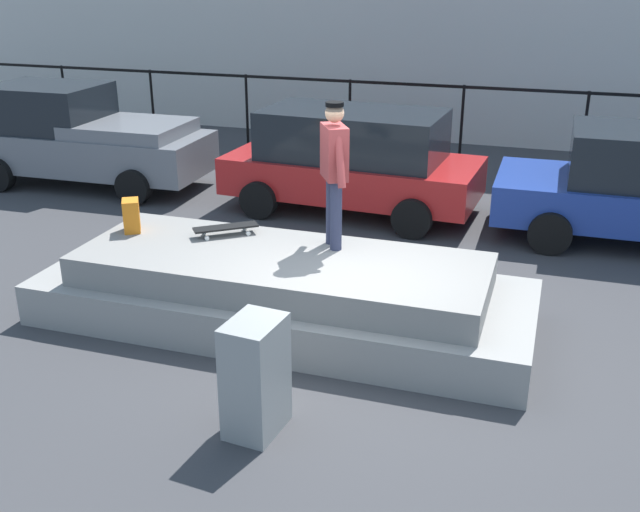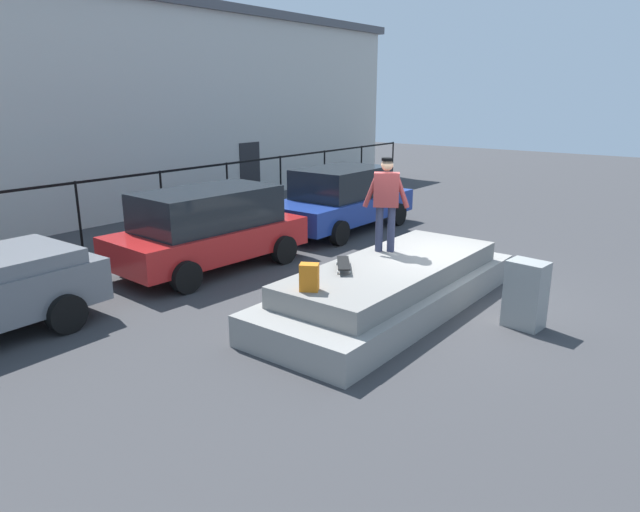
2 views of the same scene
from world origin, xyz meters
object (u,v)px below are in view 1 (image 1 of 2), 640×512
(skateboard, at_px, (226,228))
(car_grey_pickup_near, at_px, (81,137))
(utility_box, at_px, (255,377))
(car_red_hatchback_mid, at_px, (352,159))
(skateboarder, at_px, (334,165))
(backpack, at_px, (131,216))

(skateboard, distance_m, car_grey_pickup_near, 6.29)
(car_grey_pickup_near, bearing_deg, utility_box, -45.86)
(skateboard, relative_size, car_red_hatchback_mid, 0.17)
(skateboarder, xyz_separation_m, car_red_hatchback_mid, (-0.87, 3.92, -0.94))
(skateboarder, bearing_deg, car_grey_pickup_near, 148.16)
(backpack, bearing_deg, car_grey_pickup_near, 10.87)
(skateboarder, xyz_separation_m, car_grey_pickup_near, (-6.28, 3.90, -0.93))
(skateboard, bearing_deg, car_grey_pickup_near, 140.96)
(skateboarder, height_order, car_red_hatchback_mid, skateboarder)
(skateboard, distance_m, utility_box, 3.01)
(backpack, height_order, car_grey_pickup_near, car_grey_pickup_near)
(skateboard, bearing_deg, car_red_hatchback_mid, 82.44)
(backpack, bearing_deg, skateboard, -109.49)
(utility_box, bearing_deg, skateboarder, 97.35)
(skateboarder, distance_m, car_red_hatchback_mid, 4.12)
(car_grey_pickup_near, distance_m, car_red_hatchback_mid, 5.41)
(backpack, xyz_separation_m, car_red_hatchback_mid, (1.73, 4.21, -0.14))
(backpack, height_order, car_red_hatchback_mid, car_red_hatchback_mid)
(backpack, xyz_separation_m, car_grey_pickup_near, (-3.68, 4.19, -0.13))
(skateboarder, height_order, utility_box, skateboarder)
(car_red_hatchback_mid, bearing_deg, skateboard, -97.56)
(skateboarder, xyz_separation_m, skateboard, (-1.40, -0.06, -0.91))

